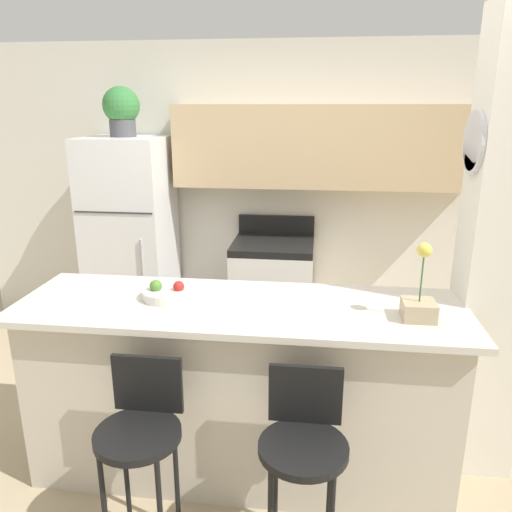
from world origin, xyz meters
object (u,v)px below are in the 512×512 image
(orchid_vase, at_px, (419,302))
(refrigerator, at_px, (131,240))
(stove_range, at_px, (273,291))
(potted_plant_on_fridge, at_px, (121,110))
(trash_bin, at_px, (190,328))
(bar_stool_left, at_px, (141,432))
(bar_stool_right, at_px, (303,445))
(fruit_bowl, at_px, (168,293))

(orchid_vase, bearing_deg, refrigerator, 140.63)
(stove_range, height_order, potted_plant_on_fridge, potted_plant_on_fridge)
(potted_plant_on_fridge, relative_size, trash_bin, 1.05)
(stove_range, distance_m, trash_bin, 0.78)
(bar_stool_left, height_order, bar_stool_right, same)
(potted_plant_on_fridge, bearing_deg, bar_stool_right, -54.54)
(bar_stool_right, height_order, orchid_vase, orchid_vase)
(potted_plant_on_fridge, bearing_deg, trash_bin, -22.98)
(stove_range, relative_size, orchid_vase, 2.78)
(fruit_bowl, bearing_deg, bar_stool_left, -86.74)
(refrigerator, relative_size, bar_stool_right, 1.91)
(bar_stool_left, height_order, fruit_bowl, fruit_bowl)
(potted_plant_on_fridge, relative_size, fruit_bowl, 1.44)
(refrigerator, xyz_separation_m, bar_stool_left, (0.86, -2.22, -0.27))
(bar_stool_left, distance_m, trash_bin, 2.05)
(refrigerator, xyz_separation_m, trash_bin, (0.56, -0.24, -0.70))
(bar_stool_right, bearing_deg, refrigerator, 125.46)
(bar_stool_right, height_order, potted_plant_on_fridge, potted_plant_on_fridge)
(bar_stool_right, distance_m, potted_plant_on_fridge, 3.05)
(orchid_vase, relative_size, trash_bin, 1.01)
(fruit_bowl, height_order, trash_bin, fruit_bowl)
(trash_bin, bearing_deg, fruit_bowl, -79.25)
(stove_range, distance_m, fruit_bowl, 1.79)
(bar_stool_left, bearing_deg, refrigerator, 111.07)
(refrigerator, distance_m, stove_range, 1.32)
(potted_plant_on_fridge, height_order, orchid_vase, potted_plant_on_fridge)
(bar_stool_left, relative_size, trash_bin, 2.44)
(fruit_bowl, bearing_deg, stove_range, 75.40)
(bar_stool_right, bearing_deg, potted_plant_on_fridge, 125.46)
(stove_range, relative_size, bar_stool_right, 1.16)
(bar_stool_right, distance_m, fruit_bowl, 1.07)
(refrigerator, bearing_deg, stove_range, 1.06)
(bar_stool_left, xyz_separation_m, bar_stool_right, (0.73, 0.00, 0.00))
(stove_range, distance_m, orchid_vase, 2.06)
(bar_stool_right, height_order, fruit_bowl, fruit_bowl)
(bar_stool_right, xyz_separation_m, trash_bin, (-1.02, 1.99, -0.43))
(trash_bin, bearing_deg, bar_stool_left, -81.51)
(potted_plant_on_fridge, xyz_separation_m, fruit_bowl, (0.82, -1.62, -0.94))
(refrigerator, bearing_deg, trash_bin, -22.97)
(bar_stool_right, distance_m, orchid_vase, 0.87)
(refrigerator, xyz_separation_m, potted_plant_on_fridge, (-0.00, 0.00, 1.10))
(stove_range, bearing_deg, orchid_vase, -63.80)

